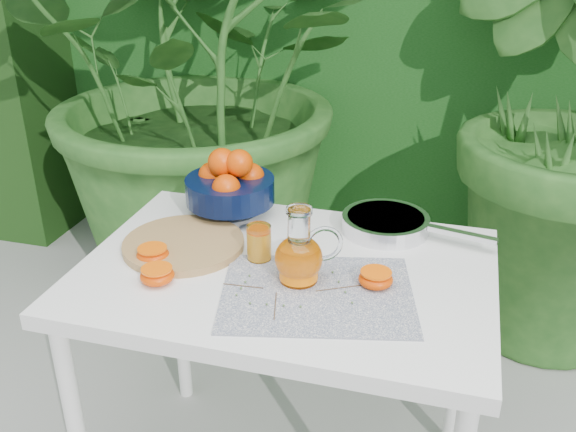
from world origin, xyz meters
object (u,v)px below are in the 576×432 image
(white_table, at_px, (286,296))
(juice_pitcher, at_px, (300,256))
(saute_pan, at_px, (387,223))
(fruit_bowl, at_px, (230,184))
(cutting_board, at_px, (184,244))

(white_table, bearing_deg, juice_pitcher, -47.51)
(white_table, height_order, saute_pan, saute_pan)
(fruit_bowl, relative_size, juice_pitcher, 1.60)
(white_table, distance_m, saute_pan, 0.35)
(fruit_bowl, bearing_deg, white_table, -47.28)
(fruit_bowl, height_order, saute_pan, fruit_bowl)
(cutting_board, bearing_deg, juice_pitcher, -13.56)
(fruit_bowl, xyz_separation_m, juice_pitcher, (0.28, -0.31, -0.02))
(white_table, height_order, juice_pitcher, juice_pitcher)
(white_table, relative_size, cutting_board, 3.20)
(cutting_board, xyz_separation_m, saute_pan, (0.49, 0.24, 0.01))
(saute_pan, bearing_deg, cutting_board, -154.15)
(fruit_bowl, relative_size, saute_pan, 0.68)
(white_table, xyz_separation_m, saute_pan, (0.21, 0.26, 0.11))
(saute_pan, bearing_deg, fruit_bowl, -178.69)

